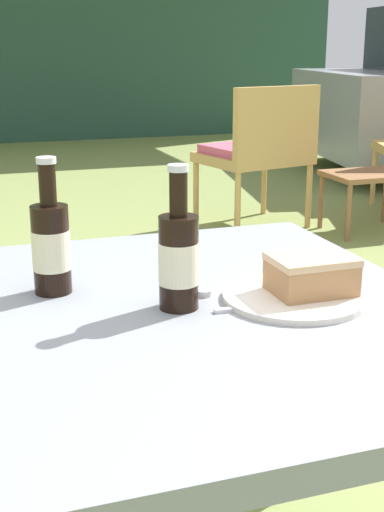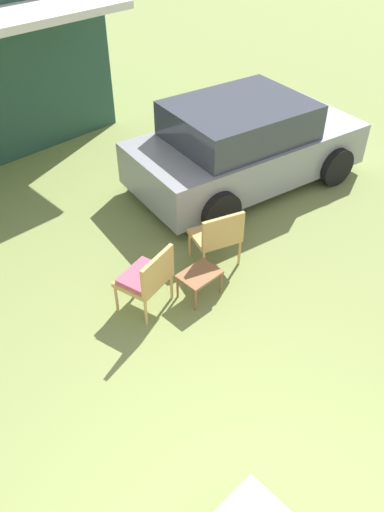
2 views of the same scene
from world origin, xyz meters
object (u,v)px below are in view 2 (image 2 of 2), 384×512
object	(u,v)px
parked_car	(244,145)
wicker_chair_plain	(218,234)
wicker_chair_cushioned	(147,276)
garden_side_table	(200,276)

from	to	relation	value
parked_car	wicker_chair_plain	size ratio (longest dim) A/B	4.75
wicker_chair_cushioned	wicker_chair_plain	xyz separation A→B (m)	(1.20, -0.02, 0.01)
wicker_chair_cushioned	wicker_chair_plain	distance (m)	1.20
wicker_chair_cushioned	garden_side_table	distance (m)	0.69
parked_car	garden_side_table	distance (m)	2.93
parked_car	wicker_chair_cushioned	world-z (taller)	parked_car
wicker_chair_plain	garden_side_table	xyz separation A→B (m)	(-0.61, -0.27, -0.19)
parked_car	wicker_chair_plain	bearing A→B (deg)	-136.95
parked_car	wicker_chair_cushioned	xyz separation A→B (m)	(-3.09, -1.19, -0.19)
wicker_chair_cushioned	garden_side_table	xyz separation A→B (m)	(0.60, -0.29, -0.18)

